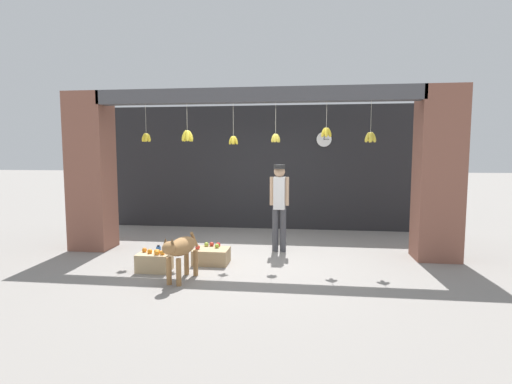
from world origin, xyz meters
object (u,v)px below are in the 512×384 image
Objects in this scene: fruit_crate_apples at (211,256)px; water_bottle at (159,253)px; dog at (181,249)px; wall_clock at (324,139)px; fruit_crate_oranges at (154,262)px; shopkeeper at (279,201)px.

water_bottle is at bearing 173.42° from fruit_crate_apples.
water_bottle is (-0.71, 1.00, -0.33)m from dog.
water_bottle is 0.70× the size of wall_clock.
wall_clock is at bearing 53.25° from fruit_crate_oranges.
fruit_crate_oranges is (-0.55, 0.39, -0.30)m from dog.
fruit_crate_apples is at bearing -121.84° from wall_clock.
fruit_crate_apples is 0.93m from water_bottle.
wall_clock is (0.86, 2.10, 1.16)m from shopkeeper.
dog is 2.25m from shopkeeper.
shopkeeper is 6.30× the size of water_bottle.
shopkeeper is 2.41m from fruit_crate_oranges.
fruit_crate_oranges is at bearing -126.75° from wall_clock.
wall_clock reaches higher than shopkeeper.
fruit_crate_apples is at bearing 179.32° from dog.
dog reaches higher than fruit_crate_apples.
dog is 1.62× the size of fruit_crate_apples.
wall_clock is (2.09, 3.93, 1.62)m from dog.
fruit_crate_oranges is 4.81m from wall_clock.
shopkeeper is 4.40× the size of wall_clock.
fruit_crate_oranges reaches higher than fruit_crate_apples.
water_bottle is (-1.94, -0.82, -0.79)m from shopkeeper.
fruit_crate_oranges is at bearing -113.36° from dog.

